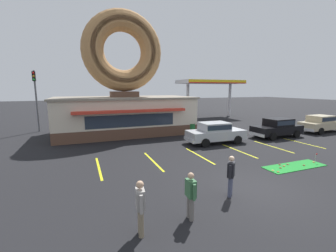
# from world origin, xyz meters

# --- Properties ---
(ground_plane) EXTENTS (160.00, 160.00, 0.00)m
(ground_plane) POSITION_xyz_m (0.00, 0.00, 0.00)
(ground_plane) COLOR black
(donut_shop_building) EXTENTS (12.30, 6.75, 10.96)m
(donut_shop_building) POSITION_xyz_m (-2.78, 13.94, 3.74)
(donut_shop_building) COLOR brown
(donut_shop_building) RESTS_ON ground
(putting_mat) EXTENTS (3.56, 1.12, 0.03)m
(putting_mat) POSITION_xyz_m (3.90, 1.39, 0.01)
(putting_mat) COLOR #1E842D
(putting_mat) RESTS_ON ground
(mini_donut_near_left) EXTENTS (0.13, 0.13, 0.04)m
(mini_donut_near_left) POSITION_xyz_m (3.34, 1.56, 0.05)
(mini_donut_near_left) COLOR #D17F47
(mini_donut_near_left) RESTS_ON putting_mat
(mini_donut_near_right) EXTENTS (0.13, 0.13, 0.04)m
(mini_donut_near_right) POSITION_xyz_m (2.93, 1.42, 0.05)
(mini_donut_near_right) COLOR brown
(mini_donut_near_right) RESTS_ON putting_mat
(mini_donut_mid_left) EXTENTS (0.13, 0.13, 0.04)m
(mini_donut_mid_left) POSITION_xyz_m (4.43, 1.24, 0.05)
(mini_donut_mid_left) COLOR brown
(mini_donut_mid_left) RESTS_ON putting_mat
(mini_donut_mid_centre) EXTENTS (0.13, 0.13, 0.04)m
(mini_donut_mid_centre) POSITION_xyz_m (3.31, 1.81, 0.05)
(mini_donut_mid_centre) COLOR brown
(mini_donut_mid_centre) RESTS_ON putting_mat
(mini_donut_mid_right) EXTENTS (0.13, 0.13, 0.04)m
(mini_donut_mid_right) POSITION_xyz_m (2.36, 1.04, 0.05)
(mini_donut_mid_right) COLOR #D17F47
(mini_donut_mid_right) RESTS_ON putting_mat
(mini_donut_far_left) EXTENTS (0.13, 0.13, 0.04)m
(mini_donut_far_left) POSITION_xyz_m (5.44, 1.43, 0.05)
(mini_donut_far_left) COLOR #D17F47
(mini_donut_far_left) RESTS_ON putting_mat
(mini_donut_far_centre) EXTENTS (0.13, 0.13, 0.04)m
(mini_donut_far_centre) POSITION_xyz_m (3.76, 1.69, 0.05)
(mini_donut_far_centre) COLOR #A5724C
(mini_donut_far_centre) RESTS_ON putting_mat
(mini_donut_far_right) EXTENTS (0.13, 0.13, 0.04)m
(mini_donut_far_right) POSITION_xyz_m (2.25, 1.27, 0.05)
(mini_donut_far_right) COLOR #E5C666
(mini_donut_far_right) RESTS_ON putting_mat
(golf_ball) EXTENTS (0.04, 0.04, 0.04)m
(golf_ball) POSITION_xyz_m (3.28, 1.65, 0.05)
(golf_ball) COLOR white
(golf_ball) RESTS_ON putting_mat
(putting_flag_pin) EXTENTS (0.13, 0.01, 0.55)m
(putting_flag_pin) POSITION_xyz_m (5.47, 1.35, 0.44)
(putting_flag_pin) COLOR silver
(putting_flag_pin) RESTS_ON putting_mat
(car_silver) EXTENTS (4.61, 2.08, 1.60)m
(car_silver) POSITION_xyz_m (2.84, 7.44, 0.87)
(car_silver) COLOR #B2B5BA
(car_silver) RESTS_ON ground
(car_champagne) EXTENTS (4.63, 2.13, 1.60)m
(car_champagne) POSITION_xyz_m (14.73, 7.55, 0.87)
(car_champagne) COLOR #BCAD89
(car_champagne) RESTS_ON ground
(car_black) EXTENTS (4.61, 2.08, 1.60)m
(car_black) POSITION_xyz_m (9.00, 7.35, 0.87)
(car_black) COLOR black
(car_black) RESTS_ON ground
(pedestrian_blue_sweater_man) EXTENTS (0.25, 0.60, 1.56)m
(pedestrian_blue_sweater_man) POSITION_xyz_m (-3.53, -0.95, 0.86)
(pedestrian_blue_sweater_man) COLOR slate
(pedestrian_blue_sweater_man) RESTS_ON ground
(pedestrian_hooded_kid) EXTENTS (0.29, 0.59, 1.63)m
(pedestrian_hooded_kid) POSITION_xyz_m (-5.21, -1.15, 0.90)
(pedestrian_hooded_kid) COLOR #7F7056
(pedestrian_hooded_kid) RESTS_ON ground
(pedestrian_leather_jacket_man) EXTENTS (0.45, 0.45, 1.61)m
(pedestrian_leather_jacket_man) POSITION_xyz_m (-1.38, -0.11, 0.89)
(pedestrian_leather_jacket_man) COLOR #474C66
(pedestrian_leather_jacket_man) RESTS_ON ground
(trash_bin) EXTENTS (0.57, 0.57, 0.97)m
(trash_bin) POSITION_xyz_m (2.77, 11.10, 0.50)
(trash_bin) COLOR #1E662D
(trash_bin) RESTS_ON ground
(traffic_light_pole) EXTENTS (0.28, 0.47, 5.80)m
(traffic_light_pole) POSITION_xyz_m (-10.45, 17.59, 3.71)
(traffic_light_pole) COLOR #595B60
(traffic_light_pole) RESTS_ON ground
(gas_station_canopy) EXTENTS (9.00, 4.46, 5.30)m
(gas_station_canopy) POSITION_xyz_m (10.84, 21.26, 4.86)
(gas_station_canopy) COLOR silver
(gas_station_canopy) RESTS_ON ground
(parking_stripe_far_left) EXTENTS (0.12, 3.60, 0.01)m
(parking_stripe_far_left) POSITION_xyz_m (-5.89, 5.00, 0.00)
(parking_stripe_far_left) COLOR yellow
(parking_stripe_far_left) RESTS_ON ground
(parking_stripe_left) EXTENTS (0.12, 3.60, 0.01)m
(parking_stripe_left) POSITION_xyz_m (-2.89, 5.00, 0.00)
(parking_stripe_left) COLOR yellow
(parking_stripe_left) RESTS_ON ground
(parking_stripe_mid_left) EXTENTS (0.12, 3.60, 0.01)m
(parking_stripe_mid_left) POSITION_xyz_m (0.11, 5.00, 0.00)
(parking_stripe_mid_left) COLOR yellow
(parking_stripe_mid_left) RESTS_ON ground
(parking_stripe_centre) EXTENTS (0.12, 3.60, 0.01)m
(parking_stripe_centre) POSITION_xyz_m (3.11, 5.00, 0.00)
(parking_stripe_centre) COLOR yellow
(parking_stripe_centre) RESTS_ON ground
(parking_stripe_mid_right) EXTENTS (0.12, 3.60, 0.01)m
(parking_stripe_mid_right) POSITION_xyz_m (6.11, 5.00, 0.00)
(parking_stripe_mid_right) COLOR yellow
(parking_stripe_mid_right) RESTS_ON ground
(parking_stripe_right) EXTENTS (0.12, 3.60, 0.01)m
(parking_stripe_right) POSITION_xyz_m (9.11, 5.00, 0.00)
(parking_stripe_right) COLOR yellow
(parking_stripe_right) RESTS_ON ground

